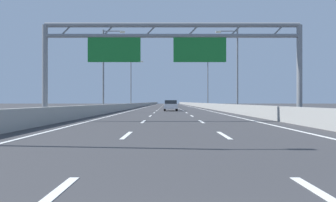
{
  "coord_description": "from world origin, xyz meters",
  "views": [
    {
      "loc": [
        -0.27,
        -0.95,
        1.25
      ],
      "look_at": [
        -0.44,
        72.85,
        1.36
      ],
      "focal_mm": 38.93,
      "sensor_mm": 36.0,
      "label": 1
    }
  ],
  "objects_px": {
    "streetlamp_left_mid": "(106,65)",
    "streetlamp_left_far": "(133,81)",
    "streetlamp_right_mid": "(236,65)",
    "streetlamp_right_far": "(207,81)",
    "sign_gantry": "(170,46)",
    "silver_car": "(171,104)",
    "white_car": "(172,105)",
    "red_car": "(171,104)",
    "black_car": "(170,103)"
  },
  "relations": [
    {
      "from": "streetlamp_right_mid",
      "to": "streetlamp_left_far",
      "type": "bearing_deg",
      "value": 115.66
    },
    {
      "from": "streetlamp_right_far",
      "to": "silver_car",
      "type": "distance_m",
      "value": 9.05
    },
    {
      "from": "sign_gantry",
      "to": "red_car",
      "type": "height_order",
      "value": "sign_gantry"
    },
    {
      "from": "streetlamp_right_mid",
      "to": "streetlamp_right_far",
      "type": "relative_size",
      "value": 1.0
    },
    {
      "from": "black_car",
      "to": "silver_car",
      "type": "bearing_deg",
      "value": -90.07
    },
    {
      "from": "sign_gantry",
      "to": "streetlamp_right_far",
      "type": "relative_size",
      "value": 1.77
    },
    {
      "from": "streetlamp_right_far",
      "to": "silver_car",
      "type": "xyz_separation_m",
      "value": [
        -7.38,
        2.5,
        -4.61
      ]
    },
    {
      "from": "streetlamp_left_mid",
      "to": "white_car",
      "type": "bearing_deg",
      "value": 42.03
    },
    {
      "from": "streetlamp_left_far",
      "to": "streetlamp_right_far",
      "type": "height_order",
      "value": "same"
    },
    {
      "from": "red_car",
      "to": "streetlamp_right_far",
      "type": "bearing_deg",
      "value": -59.43
    },
    {
      "from": "streetlamp_right_far",
      "to": "sign_gantry",
      "type": "bearing_deg",
      "value": -98.86
    },
    {
      "from": "streetlamp_left_mid",
      "to": "streetlamp_right_mid",
      "type": "xyz_separation_m",
      "value": [
        14.93,
        0.0,
        0.0
      ]
    },
    {
      "from": "white_car",
      "to": "black_car",
      "type": "bearing_deg",
      "value": 89.95
    },
    {
      "from": "sign_gantry",
      "to": "silver_car",
      "type": "distance_m",
      "value": 52.01
    },
    {
      "from": "streetlamp_right_mid",
      "to": "streetlamp_left_far",
      "type": "height_order",
      "value": "same"
    },
    {
      "from": "sign_gantry",
      "to": "streetlamp_right_far",
      "type": "bearing_deg",
      "value": 81.14
    },
    {
      "from": "red_car",
      "to": "silver_car",
      "type": "bearing_deg",
      "value": -90.28
    },
    {
      "from": "black_car",
      "to": "streetlamp_left_far",
      "type": "bearing_deg",
      "value": -97.01
    },
    {
      "from": "streetlamp_right_mid",
      "to": "sign_gantry",
      "type": "bearing_deg",
      "value": -112.83
    },
    {
      "from": "sign_gantry",
      "to": "streetlamp_right_mid",
      "type": "height_order",
      "value": "streetlamp_right_mid"
    },
    {
      "from": "streetlamp_right_mid",
      "to": "streetlamp_right_far",
      "type": "height_order",
      "value": "same"
    },
    {
      "from": "silver_car",
      "to": "white_car",
      "type": "bearing_deg",
      "value": -90.0
    },
    {
      "from": "streetlamp_right_far",
      "to": "red_car",
      "type": "height_order",
      "value": "streetlamp_right_far"
    },
    {
      "from": "streetlamp_left_mid",
      "to": "silver_car",
      "type": "xyz_separation_m",
      "value": [
        7.55,
        33.58,
        -4.61
      ]
    },
    {
      "from": "sign_gantry",
      "to": "streetlamp_left_far",
      "type": "xyz_separation_m",
      "value": [
        -7.24,
        49.35,
        0.57
      ]
    },
    {
      "from": "red_car",
      "to": "sign_gantry",
      "type": "bearing_deg",
      "value": -90.34
    },
    {
      "from": "streetlamp_left_mid",
      "to": "black_car",
      "type": "bearing_deg",
      "value": 85.32
    },
    {
      "from": "black_car",
      "to": "white_car",
      "type": "bearing_deg",
      "value": -90.05
    },
    {
      "from": "streetlamp_left_mid",
      "to": "streetlamp_left_far",
      "type": "height_order",
      "value": "same"
    },
    {
      "from": "silver_car",
      "to": "black_car",
      "type": "height_order",
      "value": "black_car"
    },
    {
      "from": "streetlamp_left_mid",
      "to": "silver_car",
      "type": "bearing_deg",
      "value": 77.32
    },
    {
      "from": "silver_car",
      "to": "red_car",
      "type": "relative_size",
      "value": 0.99
    },
    {
      "from": "streetlamp_left_mid",
      "to": "red_car",
      "type": "bearing_deg",
      "value": 80.08
    },
    {
      "from": "streetlamp_left_far",
      "to": "red_car",
      "type": "xyz_separation_m",
      "value": [
        7.6,
        12.4,
        -4.64
      ]
    },
    {
      "from": "sign_gantry",
      "to": "streetlamp_right_mid",
      "type": "bearing_deg",
      "value": 67.17
    },
    {
      "from": "black_car",
      "to": "sign_gantry",
      "type": "bearing_deg",
      "value": -90.2
    },
    {
      "from": "streetlamp_left_far",
      "to": "sign_gantry",
      "type": "bearing_deg",
      "value": -81.65
    },
    {
      "from": "sign_gantry",
      "to": "streetlamp_left_mid",
      "type": "xyz_separation_m",
      "value": [
        -7.24,
        18.27,
        0.57
      ]
    },
    {
      "from": "streetlamp_left_mid",
      "to": "streetlamp_left_far",
      "type": "xyz_separation_m",
      "value": [
        0.0,
        31.09,
        0.0
      ]
    },
    {
      "from": "streetlamp_left_far",
      "to": "streetlamp_right_far",
      "type": "relative_size",
      "value": 1.0
    },
    {
      "from": "white_car",
      "to": "streetlamp_right_far",
      "type": "bearing_deg",
      "value": 73.1
    },
    {
      "from": "streetlamp_left_mid",
      "to": "streetlamp_right_far",
      "type": "relative_size",
      "value": 1.0
    },
    {
      "from": "streetlamp_right_mid",
      "to": "white_car",
      "type": "xyz_separation_m",
      "value": [
        -7.38,
        6.81,
        -4.66
      ]
    },
    {
      "from": "streetlamp_right_far",
      "to": "white_car",
      "type": "bearing_deg",
      "value": -106.9
    },
    {
      "from": "white_car",
      "to": "black_car",
      "type": "height_order",
      "value": "black_car"
    },
    {
      "from": "streetlamp_left_mid",
      "to": "sign_gantry",
      "type": "bearing_deg",
      "value": -68.38
    },
    {
      "from": "streetlamp_left_far",
      "to": "silver_car",
      "type": "xyz_separation_m",
      "value": [
        7.55,
        2.5,
        -4.61
      ]
    },
    {
      "from": "streetlamp_right_mid",
      "to": "white_car",
      "type": "height_order",
      "value": "streetlamp_right_mid"
    },
    {
      "from": "streetlamp_left_far",
      "to": "white_car",
      "type": "relative_size",
      "value": 2.24
    },
    {
      "from": "streetlamp_right_far",
      "to": "black_car",
      "type": "xyz_separation_m",
      "value": [
        -7.3,
        62.07,
        -4.6
      ]
    }
  ]
}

